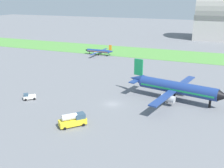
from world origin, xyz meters
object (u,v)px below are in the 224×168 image
at_px(fuel_truck_midfield, 73,120).
at_px(airplane_midfield_jet, 175,88).
at_px(airplane_taxiing_turboprop, 99,51).
at_px(pushback_tug_near_gate, 29,97).

bearing_deg(fuel_truck_midfield, airplane_midfield_jet, 6.30).
bearing_deg(airplane_midfield_jet, airplane_taxiing_turboprop, 145.11).
xyz_separation_m(airplane_midfield_jet, fuel_truck_midfield, (-19.46, -26.00, -2.36)).
bearing_deg(pushback_tug_near_gate, airplane_midfield_jet, 159.39).
distance_m(airplane_taxiing_turboprop, airplane_midfield_jet, 69.44).
height_order(airplane_taxiing_turboprop, fuel_truck_midfield, airplane_taxiing_turboprop).
distance_m(pushback_tug_near_gate, fuel_truck_midfield, 23.29).
height_order(airplane_taxiing_turboprop, pushback_tug_near_gate, airplane_taxiing_turboprop).
bearing_deg(fuel_truck_midfield, pushback_tug_near_gate, 107.03).
height_order(airplane_midfield_jet, fuel_truck_midfield, airplane_midfield_jet).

